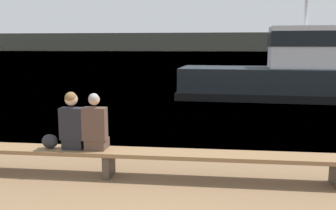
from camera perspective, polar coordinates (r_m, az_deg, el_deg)
water_surface at (r=128.16m, az=6.37°, el=7.93°), size 240.00×240.00×0.00m
far_shoreline at (r=167.52m, az=6.54°, el=9.51°), size 600.00×12.00×7.83m
bench_main at (r=6.81m, az=-9.04°, el=-7.40°), size 8.41×0.54×0.48m
person_left at (r=6.88m, az=-14.33°, el=-2.73°), size 0.41×0.41×1.04m
person_right at (r=6.75m, az=-11.02°, el=-3.11°), size 0.41×0.40×1.02m
shopping_bag at (r=7.10m, az=-17.55°, el=-5.29°), size 0.30×0.18×0.26m
tugboat_red at (r=17.39m, az=19.69°, el=4.11°), size 10.69×3.83×5.68m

